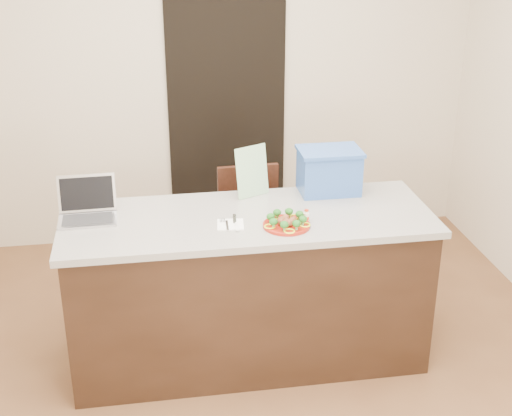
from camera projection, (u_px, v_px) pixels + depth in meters
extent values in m
plane|color=brown|center=(255.00, 380.00, 4.08)|extent=(4.00, 4.00, 0.00)
plane|color=beige|center=(213.00, 70.00, 5.35)|extent=(4.00, 0.00, 4.00)
cube|color=black|center=(227.00, 115.00, 5.49)|extent=(0.90, 0.02, 2.00)
cube|color=black|center=(248.00, 291.00, 4.13)|extent=(2.00, 0.70, 0.88)
cube|color=beige|center=(248.00, 219.00, 3.95)|extent=(2.06, 0.76, 0.04)
cylinder|color=maroon|center=(287.00, 225.00, 3.81)|extent=(0.25, 0.25, 0.02)
torus|color=maroon|center=(287.00, 224.00, 3.81)|extent=(0.25, 0.25, 0.01)
sphere|color=brown|center=(287.00, 221.00, 3.80)|extent=(0.04, 0.04, 0.04)
sphere|color=brown|center=(285.00, 218.00, 3.83)|extent=(0.04, 0.04, 0.04)
sphere|color=brown|center=(282.00, 219.00, 3.82)|extent=(0.04, 0.04, 0.04)
sphere|color=brown|center=(280.00, 221.00, 3.80)|extent=(0.04, 0.04, 0.04)
sphere|color=brown|center=(282.00, 222.00, 3.78)|extent=(0.04, 0.04, 0.04)
sphere|color=brown|center=(286.00, 223.00, 3.77)|extent=(0.04, 0.04, 0.04)
sphere|color=brown|center=(290.00, 223.00, 3.77)|extent=(0.04, 0.04, 0.04)
sphere|color=brown|center=(292.00, 222.00, 3.79)|extent=(0.04, 0.04, 0.04)
sphere|color=brown|center=(292.00, 220.00, 3.81)|extent=(0.04, 0.04, 0.04)
ellipsoid|color=#154F15|center=(300.00, 214.00, 3.84)|extent=(0.05, 0.05, 0.04)
ellipsoid|color=#154F15|center=(289.00, 211.00, 3.87)|extent=(0.05, 0.05, 0.04)
ellipsoid|color=#154F15|center=(277.00, 212.00, 3.86)|extent=(0.05, 0.05, 0.04)
ellipsoid|color=#154F15|center=(271.00, 217.00, 3.81)|extent=(0.05, 0.05, 0.04)
ellipsoid|color=#154F15|center=(273.00, 222.00, 3.75)|extent=(0.05, 0.05, 0.04)
ellipsoid|color=#154F15|center=(284.00, 225.00, 3.71)|extent=(0.05, 0.05, 0.04)
ellipsoid|color=#154F15|center=(297.00, 224.00, 3.73)|extent=(0.05, 0.05, 0.04)
ellipsoid|color=#154F15|center=(303.00, 219.00, 3.78)|extent=(0.05, 0.05, 0.04)
torus|color=yellow|center=(295.00, 217.00, 3.88)|extent=(0.06, 0.06, 0.01)
torus|color=yellow|center=(274.00, 218.00, 3.87)|extent=(0.06, 0.06, 0.01)
torus|color=yellow|center=(270.00, 226.00, 3.77)|extent=(0.06, 0.06, 0.01)
torus|color=yellow|center=(289.00, 231.00, 3.71)|extent=(0.06, 0.06, 0.01)
torus|color=yellow|center=(305.00, 225.00, 3.79)|extent=(0.06, 0.06, 0.01)
cube|color=white|center=(230.00, 224.00, 3.83)|extent=(0.16, 0.16, 0.01)
cube|color=silver|center=(227.00, 225.00, 3.81)|extent=(0.02, 0.12, 0.00)
cube|color=silver|center=(226.00, 220.00, 3.87)|extent=(0.03, 0.05, 0.00)
cube|color=white|center=(237.00, 227.00, 3.79)|extent=(0.03, 0.10, 0.01)
cube|color=silver|center=(235.00, 219.00, 3.88)|extent=(0.03, 0.12, 0.00)
cylinder|color=white|center=(306.00, 217.00, 3.86)|extent=(0.03, 0.03, 0.05)
cylinder|color=white|center=(306.00, 212.00, 3.85)|extent=(0.02, 0.02, 0.01)
cylinder|color=red|center=(306.00, 210.00, 3.85)|extent=(0.02, 0.02, 0.01)
cylinder|color=red|center=(306.00, 218.00, 3.87)|extent=(0.03, 0.03, 0.02)
cube|color=#B3B3B8|center=(88.00, 219.00, 3.88)|extent=(0.32, 0.23, 0.01)
cube|color=#B3B3B8|center=(87.00, 193.00, 3.93)|extent=(0.32, 0.06, 0.21)
cube|color=black|center=(87.00, 193.00, 3.93)|extent=(0.29, 0.05, 0.18)
cube|color=#28292B|center=(87.00, 219.00, 3.87)|extent=(0.27, 0.16, 0.00)
cube|color=white|center=(252.00, 171.00, 4.15)|extent=(0.21, 0.13, 0.30)
cube|color=#305AAD|center=(329.00, 172.00, 4.22)|extent=(0.35, 0.25, 0.24)
cube|color=#305AAD|center=(330.00, 151.00, 4.17)|extent=(0.37, 0.27, 0.02)
cube|color=#351910|center=(252.00, 244.00, 4.71)|extent=(0.42, 0.42, 0.04)
cube|color=#351910|center=(248.00, 198.00, 4.77)|extent=(0.41, 0.06, 0.46)
cylinder|color=#351910|center=(230.00, 288.00, 4.61)|extent=(0.03, 0.03, 0.44)
cylinder|color=#351910|center=(283.00, 283.00, 4.66)|extent=(0.03, 0.03, 0.44)
cylinder|color=#351910|center=(224.00, 263.00, 4.93)|extent=(0.03, 0.03, 0.44)
cylinder|color=#351910|center=(273.00, 259.00, 4.98)|extent=(0.03, 0.03, 0.44)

